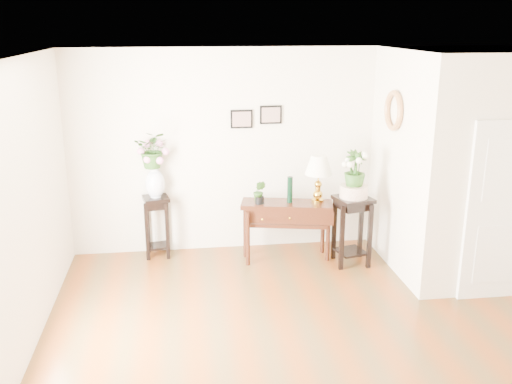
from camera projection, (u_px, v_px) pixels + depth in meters
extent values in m
cube|color=brown|center=(338.00, 345.00, 5.72)|extent=(6.00, 5.50, 0.02)
cube|color=white|center=(352.00, 59.00, 4.92)|extent=(6.00, 5.50, 0.02)
cube|color=silver|center=(288.00, 150.00, 7.93)|extent=(6.00, 0.02, 2.80)
cube|color=silver|center=(8.00, 228.00, 4.92)|extent=(0.02, 5.50, 2.80)
cube|color=silver|center=(464.00, 161.00, 7.28)|extent=(1.80, 1.95, 2.80)
cube|color=white|center=(504.00, 212.00, 6.43)|extent=(0.90, 0.05, 2.10)
cube|color=black|center=(242.00, 119.00, 7.69)|extent=(0.30, 0.02, 0.25)
cube|color=black|center=(271.00, 115.00, 7.73)|extent=(0.30, 0.02, 0.25)
torus|color=#BE7C45|center=(393.00, 111.00, 7.09)|extent=(0.07, 0.51, 0.51)
cube|color=black|center=(286.00, 231.00, 7.70)|extent=(1.26, 0.65, 0.80)
cube|color=gold|center=(318.00, 176.00, 7.54)|extent=(0.45, 0.45, 0.64)
cylinder|color=black|center=(290.00, 190.00, 7.54)|extent=(0.09, 0.09, 0.35)
imported|color=#244C17|center=(259.00, 193.00, 7.49)|extent=(0.20, 0.19, 0.30)
cube|color=black|center=(157.00, 226.00, 7.79)|extent=(0.39, 0.39, 0.85)
imported|color=#244C17|center=(153.00, 150.00, 7.48)|extent=(0.53, 0.48, 0.50)
cube|color=black|center=(352.00, 231.00, 7.54)|extent=(0.52, 0.52, 0.92)
cylinder|color=beige|center=(354.00, 191.00, 7.38)|extent=(0.42, 0.42, 0.16)
imported|color=#244C17|center=(355.00, 170.00, 7.30)|extent=(0.35, 0.35, 0.50)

